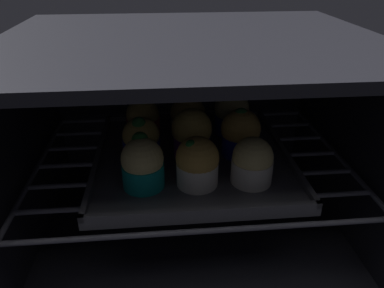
{
  "coord_description": "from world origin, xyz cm",
  "views": [
    {
      "loc": [
        -5.1,
        -34.04,
        46.9
      ],
      "look_at": [
        0.0,
        20.72,
        17.47
      ],
      "focal_mm": 33.81,
      "sensor_mm": 36.0,
      "label": 1
    }
  ],
  "objects": [
    {
      "name": "muffin_row2_col1",
      "position": [
        -0.18,
        29.5,
        18.77
      ],
      "size": [
        6.69,
        6.69,
        8.0
      ],
      "color": "silver",
      "rests_on": "baking_tray"
    },
    {
      "name": "muffin_row0_col1",
      "position": [
        0.08,
        12.05,
        18.86
      ],
      "size": [
        6.56,
        6.56,
        7.88
      ],
      "color": "silver",
      "rests_on": "baking_tray"
    },
    {
      "name": "muffin_row0_col2",
      "position": [
        8.38,
        11.94,
        18.62
      ],
      "size": [
        6.35,
        6.35,
        7.43
      ],
      "color": "silver",
      "rests_on": "baking_tray"
    },
    {
      "name": "oven_rack",
      "position": [
        0.0,
        22.0,
        13.6
      ],
      "size": [
        54.8,
        42.0,
        0.8
      ],
      "color": "#51515B",
      "rests_on": "oven_cavity"
    },
    {
      "name": "muffin_row0_col0",
      "position": [
        -8.15,
        12.33,
        19.01
      ],
      "size": [
        6.35,
        6.35,
        8.42
      ],
      "color": "#0C8C84",
      "rests_on": "baking_tray"
    },
    {
      "name": "muffin_row1_col1",
      "position": [
        0.13,
        21.12,
        19.28
      ],
      "size": [
        6.95,
        6.95,
        8.54
      ],
      "color": "#7A238C",
      "rests_on": "baking_tray"
    },
    {
      "name": "muffin_row1_col2",
      "position": [
        8.35,
        20.53,
        19.27
      ],
      "size": [
        6.83,
        6.83,
        8.69
      ],
      "color": "#1928B7",
      "rests_on": "baking_tray"
    },
    {
      "name": "oven_cavity",
      "position": [
        0.0,
        26.25,
        17.0
      ],
      "size": [
        59.0,
        47.0,
        37.0
      ],
      "color": "black",
      "rests_on": "ground"
    },
    {
      "name": "muffin_row2_col2",
      "position": [
        8.45,
        29.32,
        19.28
      ],
      "size": [
        6.66,
        6.66,
        8.45
      ],
      "color": "#1928B7",
      "rests_on": "baking_tray"
    },
    {
      "name": "baking_tray",
      "position": [
        0.0,
        20.72,
        14.68
      ],
      "size": [
        33.24,
        33.24,
        2.2
      ],
      "color": "#4C4C51",
      "rests_on": "oven_rack"
    },
    {
      "name": "muffin_row1_col0",
      "position": [
        -8.61,
        20.49,
        18.78
      ],
      "size": [
        6.35,
        6.35,
        8.13
      ],
      "color": "#1928B7",
      "rests_on": "baking_tray"
    },
    {
      "name": "muffin_row2_col0",
      "position": [
        -8.59,
        29.46,
        18.63
      ],
      "size": [
        6.35,
        6.35,
        7.61
      ],
      "color": "red",
      "rests_on": "baking_tray"
    }
  ]
}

